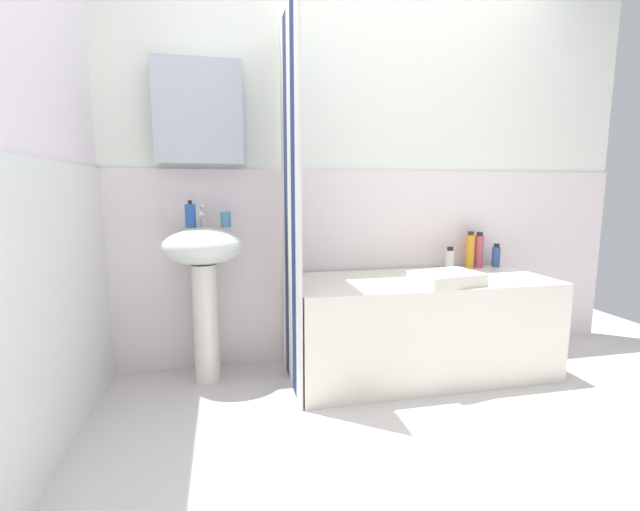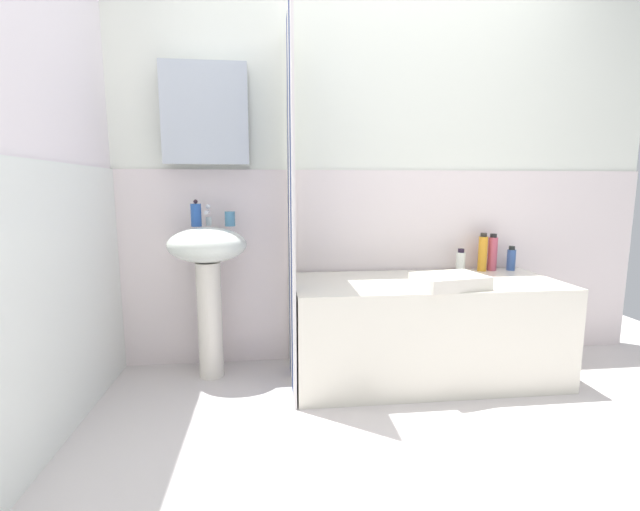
{
  "view_description": "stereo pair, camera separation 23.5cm",
  "coord_description": "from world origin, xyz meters",
  "px_view_note": "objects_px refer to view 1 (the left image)",
  "views": [
    {
      "loc": [
        -0.87,
        -1.41,
        1.09
      ],
      "look_at": [
        -0.37,
        0.86,
        0.73
      ],
      "focal_mm": 24.49,
      "sensor_mm": 36.0,
      "label": 1
    },
    {
      "loc": [
        -0.63,
        -1.45,
        1.09
      ],
      "look_at": [
        -0.37,
        0.86,
        0.73
      ],
      "focal_mm": 24.49,
      "sensor_mm": 36.0,
      "label": 2
    }
  ],
  "objects_px": {
    "body_wash_bottle": "(470,251)",
    "towel_folded": "(447,279)",
    "lotion_bottle": "(479,251)",
    "conditioner_bottle": "(450,259)",
    "sink": "(204,271)",
    "toothbrush_cup": "(226,219)",
    "soap_dispenser": "(191,216)",
    "shampoo_bottle": "(496,256)",
    "bathtub": "(420,325)"
  },
  "relations": [
    {
      "from": "shampoo_bottle",
      "to": "towel_folded",
      "type": "bearing_deg",
      "value": -143.57
    },
    {
      "from": "towel_folded",
      "to": "soap_dispenser",
      "type": "bearing_deg",
      "value": 164.44
    },
    {
      "from": "bathtub",
      "to": "shampoo_bottle",
      "type": "distance_m",
      "value": 0.78
    },
    {
      "from": "toothbrush_cup",
      "to": "bathtub",
      "type": "bearing_deg",
      "value": -9.45
    },
    {
      "from": "bathtub",
      "to": "shampoo_bottle",
      "type": "bearing_deg",
      "value": 20.72
    },
    {
      "from": "toothbrush_cup",
      "to": "bathtub",
      "type": "distance_m",
      "value": 1.28
    },
    {
      "from": "lotion_bottle",
      "to": "conditioner_bottle",
      "type": "bearing_deg",
      "value": -174.75
    },
    {
      "from": "shampoo_bottle",
      "to": "body_wash_bottle",
      "type": "relative_size",
      "value": 0.64
    },
    {
      "from": "toothbrush_cup",
      "to": "shampoo_bottle",
      "type": "height_order",
      "value": "toothbrush_cup"
    },
    {
      "from": "bathtub",
      "to": "towel_folded",
      "type": "xyz_separation_m",
      "value": [
        0.06,
        -0.19,
        0.32
      ]
    },
    {
      "from": "soap_dispenser",
      "to": "lotion_bottle",
      "type": "height_order",
      "value": "soap_dispenser"
    },
    {
      "from": "bathtub",
      "to": "lotion_bottle",
      "type": "height_order",
      "value": "lotion_bottle"
    },
    {
      "from": "soap_dispenser",
      "to": "shampoo_bottle",
      "type": "height_order",
      "value": "soap_dispenser"
    },
    {
      "from": "bathtub",
      "to": "sink",
      "type": "bearing_deg",
      "value": 173.82
    },
    {
      "from": "lotion_bottle",
      "to": "body_wash_bottle",
      "type": "relative_size",
      "value": 0.97
    },
    {
      "from": "toothbrush_cup",
      "to": "conditioner_bottle",
      "type": "xyz_separation_m",
      "value": [
        1.41,
        0.05,
        -0.28
      ]
    },
    {
      "from": "body_wash_bottle",
      "to": "towel_folded",
      "type": "height_order",
      "value": "body_wash_bottle"
    },
    {
      "from": "body_wash_bottle",
      "to": "towel_folded",
      "type": "distance_m",
      "value": 0.59
    },
    {
      "from": "bathtub",
      "to": "soap_dispenser",
      "type": "bearing_deg",
      "value": 171.9
    },
    {
      "from": "sink",
      "to": "towel_folded",
      "type": "xyz_separation_m",
      "value": [
        1.29,
        -0.32,
        -0.04
      ]
    },
    {
      "from": "sink",
      "to": "shampoo_bottle",
      "type": "distance_m",
      "value": 1.88
    },
    {
      "from": "shampoo_bottle",
      "to": "sink",
      "type": "bearing_deg",
      "value": -176.56
    },
    {
      "from": "body_wash_bottle",
      "to": "shampoo_bottle",
      "type": "bearing_deg",
      "value": 1.01
    },
    {
      "from": "toothbrush_cup",
      "to": "shampoo_bottle",
      "type": "xyz_separation_m",
      "value": [
        1.75,
        0.06,
        -0.27
      ]
    },
    {
      "from": "sink",
      "to": "toothbrush_cup",
      "type": "bearing_deg",
      "value": 21.8
    },
    {
      "from": "towel_folded",
      "to": "bathtub",
      "type": "bearing_deg",
      "value": 106.6
    },
    {
      "from": "lotion_bottle",
      "to": "towel_folded",
      "type": "xyz_separation_m",
      "value": [
        -0.47,
        -0.45,
        -0.08
      ]
    },
    {
      "from": "shampoo_bottle",
      "to": "conditioner_bottle",
      "type": "bearing_deg",
      "value": -178.2
    },
    {
      "from": "towel_folded",
      "to": "conditioner_bottle",
      "type": "bearing_deg",
      "value": 59.58
    },
    {
      "from": "conditioner_bottle",
      "to": "shampoo_bottle",
      "type": "bearing_deg",
      "value": 1.8
    },
    {
      "from": "toothbrush_cup",
      "to": "shampoo_bottle",
      "type": "distance_m",
      "value": 1.78
    },
    {
      "from": "toothbrush_cup",
      "to": "lotion_bottle",
      "type": "xyz_separation_m",
      "value": [
        1.63,
        0.07,
        -0.23
      ]
    },
    {
      "from": "toothbrush_cup",
      "to": "body_wash_bottle",
      "type": "height_order",
      "value": "toothbrush_cup"
    },
    {
      "from": "body_wash_bottle",
      "to": "conditioner_bottle",
      "type": "xyz_separation_m",
      "value": [
        -0.15,
        -0.01,
        -0.05
      ]
    },
    {
      "from": "lotion_bottle",
      "to": "body_wash_bottle",
      "type": "xyz_separation_m",
      "value": [
        -0.07,
        -0.01,
        0.0
      ]
    },
    {
      "from": "bathtub",
      "to": "towel_folded",
      "type": "height_order",
      "value": "towel_folded"
    },
    {
      "from": "toothbrush_cup",
      "to": "body_wash_bottle",
      "type": "bearing_deg",
      "value": 2.16
    },
    {
      "from": "soap_dispenser",
      "to": "shampoo_bottle",
      "type": "xyz_separation_m",
      "value": [
        1.94,
        0.06,
        -0.3
      ]
    },
    {
      "from": "body_wash_bottle",
      "to": "conditioner_bottle",
      "type": "height_order",
      "value": "body_wash_bottle"
    },
    {
      "from": "sink",
      "to": "lotion_bottle",
      "type": "distance_m",
      "value": 1.76
    },
    {
      "from": "sink",
      "to": "soap_dispenser",
      "type": "xyz_separation_m",
      "value": [
        -0.06,
        0.05,
        0.3
      ]
    },
    {
      "from": "soap_dispenser",
      "to": "body_wash_bottle",
      "type": "height_order",
      "value": "soap_dispenser"
    },
    {
      "from": "sink",
      "to": "toothbrush_cup",
      "type": "relative_size",
      "value": 10.43
    },
    {
      "from": "sink",
      "to": "bathtub",
      "type": "bearing_deg",
      "value": -6.18
    },
    {
      "from": "sink",
      "to": "body_wash_bottle",
      "type": "distance_m",
      "value": 1.69
    },
    {
      "from": "lotion_bottle",
      "to": "soap_dispenser",
      "type": "bearing_deg",
      "value": -177.74
    },
    {
      "from": "toothbrush_cup",
      "to": "bathtub",
      "type": "height_order",
      "value": "toothbrush_cup"
    },
    {
      "from": "lotion_bottle",
      "to": "conditioner_bottle",
      "type": "xyz_separation_m",
      "value": [
        -0.22,
        -0.02,
        -0.04
      ]
    },
    {
      "from": "sink",
      "to": "towel_folded",
      "type": "height_order",
      "value": "sink"
    },
    {
      "from": "towel_folded",
      "to": "shampoo_bottle",
      "type": "bearing_deg",
      "value": 36.43
    }
  ]
}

